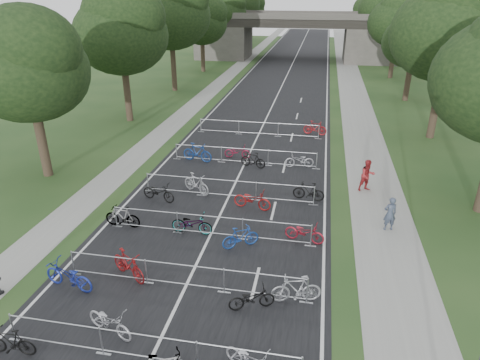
# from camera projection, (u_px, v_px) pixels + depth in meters

# --- Properties ---
(road) EXTENTS (11.00, 140.00, 0.01)m
(road) POSITION_uv_depth(u_px,v_px,m) (286.00, 77.00, 54.68)
(road) COLOR black
(road) RESTS_ON ground
(sidewalk_right) EXTENTS (3.00, 140.00, 0.01)m
(sidewalk_right) POSITION_uv_depth(u_px,v_px,m) (350.00, 79.00, 53.31)
(sidewalk_right) COLOR gray
(sidewalk_right) RESTS_ON ground
(sidewalk_left) EXTENTS (2.00, 140.00, 0.01)m
(sidewalk_left) POSITION_uv_depth(u_px,v_px,m) (229.00, 75.00, 55.95)
(sidewalk_left) COLOR gray
(sidewalk_left) RESTS_ON ground
(lane_markings) EXTENTS (0.12, 140.00, 0.00)m
(lane_markings) POSITION_uv_depth(u_px,v_px,m) (286.00, 77.00, 54.68)
(lane_markings) COLOR silver
(lane_markings) RESTS_ON ground
(overpass_bridge) EXTENTS (31.00, 8.00, 7.05)m
(overpass_bridge) POSITION_uv_depth(u_px,v_px,m) (296.00, 36.00, 66.65)
(overpass_bridge) COLOR #494641
(overpass_bridge) RESTS_ON ground
(tree_left_0) EXTENTS (6.72, 6.72, 10.25)m
(tree_left_0) POSITION_uv_depth(u_px,v_px,m) (28.00, 67.00, 23.45)
(tree_left_0) COLOR #33261C
(tree_left_0) RESTS_ON ground
(tree_left_1) EXTENTS (7.56, 7.56, 11.53)m
(tree_left_1) POSITION_uv_depth(u_px,v_px,m) (121.00, 31.00, 33.86)
(tree_left_1) COLOR #33261C
(tree_left_1) RESTS_ON ground
(tree_right_1) EXTENTS (8.18, 8.18, 12.47)m
(tree_right_1) POSITION_uv_depth(u_px,v_px,m) (452.00, 29.00, 29.43)
(tree_right_1) COLOR #33261C
(tree_right_1) RESTS_ON ground
(tree_left_2) EXTENTS (8.40, 8.40, 12.81)m
(tree_left_2) POSITION_uv_depth(u_px,v_px,m) (171.00, 12.00, 44.26)
(tree_left_2) COLOR #33261C
(tree_left_2) RESTS_ON ground
(tree_right_2) EXTENTS (6.16, 6.16, 9.39)m
(tree_right_2) POSITION_uv_depth(u_px,v_px,m) (416.00, 39.00, 40.98)
(tree_right_2) COLOR #33261C
(tree_right_2) RESTS_ON ground
(tree_left_3) EXTENTS (6.72, 6.72, 10.25)m
(tree_left_3) POSITION_uv_depth(u_px,v_px,m) (202.00, 21.00, 55.67)
(tree_left_3) COLOR #33261C
(tree_left_3) RESTS_ON ground
(tree_right_3) EXTENTS (7.17, 7.17, 10.93)m
(tree_right_3) POSITION_uv_depth(u_px,v_px,m) (399.00, 20.00, 51.31)
(tree_right_3) COLOR #33261C
(tree_right_3) RESTS_ON ground
(tree_left_4) EXTENTS (7.56, 7.56, 11.53)m
(tree_left_4) POSITION_uv_depth(u_px,v_px,m) (223.00, 10.00, 66.08)
(tree_left_4) COLOR #33261C
(tree_left_4) RESTS_ON ground
(tree_right_4) EXTENTS (8.18, 8.18, 12.47)m
(tree_right_4) POSITION_uv_depth(u_px,v_px,m) (388.00, 7.00, 61.65)
(tree_right_4) COLOR #33261C
(tree_right_4) RESTS_ON ground
(tree_left_5) EXTENTS (8.40, 8.40, 12.81)m
(tree_left_5) POSITION_uv_depth(u_px,v_px,m) (238.00, 2.00, 76.48)
(tree_left_5) COLOR #33261C
(tree_left_5) RESTS_ON ground
(tree_right_5) EXTENTS (6.16, 6.16, 9.39)m
(tree_right_5) POSITION_uv_depth(u_px,v_px,m) (378.00, 16.00, 73.20)
(tree_right_5) COLOR #33261C
(tree_right_5) RESTS_ON ground
(tree_left_6) EXTENTS (6.72, 6.72, 10.25)m
(tree_left_6) POSITION_uv_depth(u_px,v_px,m) (249.00, 9.00, 87.90)
(tree_left_6) COLOR #33261C
(tree_left_6) RESTS_ON ground
(tree_right_6) EXTENTS (7.17, 7.17, 10.93)m
(tree_right_6) POSITION_uv_depth(u_px,v_px,m) (372.00, 7.00, 83.54)
(tree_right_6) COLOR #33261C
(tree_right_6) RESTS_ON ground
(barrier_row_1) EXTENTS (9.70, 0.08, 1.10)m
(barrier_row_1) POSITION_uv_depth(u_px,v_px,m) (148.00, 348.00, 12.92)
(barrier_row_1) COLOR #ACAFB5
(barrier_row_1) RESTS_ON ground
(barrier_row_2) EXTENTS (9.70, 0.08, 1.10)m
(barrier_row_2) POSITION_uv_depth(u_px,v_px,m) (184.00, 276.00, 16.14)
(barrier_row_2) COLOR #ACAFB5
(barrier_row_2) RESTS_ON ground
(barrier_row_3) EXTENTS (9.70, 0.08, 1.10)m
(barrier_row_3) POSITION_uv_depth(u_px,v_px,m) (210.00, 226.00, 19.54)
(barrier_row_3) COLOR #ACAFB5
(barrier_row_3) RESTS_ON ground
(barrier_row_4) EXTENTS (9.70, 0.08, 1.10)m
(barrier_row_4) POSITION_uv_depth(u_px,v_px,m) (228.00, 189.00, 23.12)
(barrier_row_4) COLOR #ACAFB5
(barrier_row_4) RESTS_ON ground
(barrier_row_5) EXTENTS (9.70, 0.08, 1.10)m
(barrier_row_5) POSITION_uv_depth(u_px,v_px,m) (245.00, 156.00, 27.60)
(barrier_row_5) COLOR #ACAFB5
(barrier_row_5) RESTS_ON ground
(barrier_row_6) EXTENTS (9.70, 0.08, 1.10)m
(barrier_row_6) POSITION_uv_depth(u_px,v_px,m) (258.00, 129.00, 32.97)
(barrier_row_6) COLOR #ACAFB5
(barrier_row_6) RESTS_ON ground
(bike_4) EXTENTS (1.66, 0.53, 0.99)m
(bike_4) POSITION_uv_depth(u_px,v_px,m) (11.00, 342.00, 13.21)
(bike_4) COLOR black
(bike_4) RESTS_ON ground
(bike_5) EXTENTS (2.01, 1.28, 1.00)m
(bike_5) POSITION_uv_depth(u_px,v_px,m) (110.00, 322.00, 14.01)
(bike_5) COLOR #9F9FA6
(bike_5) RESTS_ON ground
(bike_7) EXTENTS (1.87, 1.30, 0.93)m
(bike_7) POSITION_uv_depth(u_px,v_px,m) (250.00, 360.00, 12.61)
(bike_7) COLOR #A5A5AD
(bike_7) RESTS_ON ground
(bike_8) EXTENTS (2.26, 1.16, 1.13)m
(bike_8) POSITION_uv_depth(u_px,v_px,m) (68.00, 276.00, 16.11)
(bike_8) COLOR navy
(bike_8) RESTS_ON ground
(bike_9) EXTENTS (2.00, 1.51, 1.20)m
(bike_9) POSITION_uv_depth(u_px,v_px,m) (128.00, 265.00, 16.70)
(bike_9) COLOR maroon
(bike_9) RESTS_ON ground
(bike_10) EXTENTS (1.78, 1.18, 0.88)m
(bike_10) POSITION_uv_depth(u_px,v_px,m) (252.00, 298.00, 15.14)
(bike_10) COLOR black
(bike_10) RESTS_ON ground
(bike_11) EXTENTS (1.92, 0.96, 1.11)m
(bike_11) POSITION_uv_depth(u_px,v_px,m) (296.00, 289.00, 15.43)
(bike_11) COLOR #96989D
(bike_11) RESTS_ON ground
(bike_12) EXTENTS (1.81, 0.60, 1.07)m
(bike_12) POSITION_uv_depth(u_px,v_px,m) (122.00, 217.00, 20.34)
(bike_12) COLOR #ACAFB5
(bike_12) RESTS_ON ground
(bike_13) EXTENTS (1.97, 0.72, 1.03)m
(bike_13) POSITION_uv_depth(u_px,v_px,m) (192.00, 224.00, 19.78)
(bike_13) COLOR #ACAFB5
(bike_13) RESTS_ON ground
(bike_14) EXTENTS (1.71, 1.31, 1.03)m
(bike_14) POSITION_uv_depth(u_px,v_px,m) (240.00, 237.00, 18.72)
(bike_14) COLOR #1B4195
(bike_14) RESTS_ON ground
(bike_15) EXTENTS (1.91, 1.01, 0.95)m
(bike_15) POSITION_uv_depth(u_px,v_px,m) (305.00, 232.00, 19.16)
(bike_15) COLOR maroon
(bike_15) RESTS_ON ground
(bike_16) EXTENTS (2.07, 1.16, 1.03)m
(bike_16) POSITION_uv_depth(u_px,v_px,m) (159.00, 192.00, 22.85)
(bike_16) COLOR black
(bike_16) RESTS_ON ground
(bike_17) EXTENTS (1.92, 1.42, 1.15)m
(bike_17) POSITION_uv_depth(u_px,v_px,m) (196.00, 183.00, 23.69)
(bike_17) COLOR #9D9FA5
(bike_17) RESTS_ON ground
(bike_18) EXTENTS (2.10, 1.05, 1.06)m
(bike_18) POSITION_uv_depth(u_px,v_px,m) (252.00, 200.00, 22.00)
(bike_18) COLOR maroon
(bike_18) RESTS_ON ground
(bike_19) EXTENTS (1.76, 0.71, 1.03)m
(bike_19) POSITION_uv_depth(u_px,v_px,m) (309.00, 191.00, 22.92)
(bike_19) COLOR black
(bike_19) RESTS_ON ground
(bike_20) EXTENTS (2.14, 0.96, 1.24)m
(bike_20) POSITION_uv_depth(u_px,v_px,m) (197.00, 152.00, 28.00)
(bike_20) COLOR navy
(bike_20) RESTS_ON ground
(bike_21) EXTENTS (1.78, 0.67, 0.92)m
(bike_21) POSITION_uv_depth(u_px,v_px,m) (237.00, 152.00, 28.60)
(bike_21) COLOR maroon
(bike_21) RESTS_ON ground
(bike_22) EXTENTS (1.76, 0.92, 1.02)m
(bike_22) POSITION_uv_depth(u_px,v_px,m) (253.00, 160.00, 27.11)
(bike_22) COLOR black
(bike_22) RESTS_ON ground
(bike_23) EXTENTS (1.90, 0.91, 0.96)m
(bike_23) POSITION_uv_depth(u_px,v_px,m) (299.00, 160.00, 27.12)
(bike_23) COLOR #9B9BA2
(bike_23) RESTS_ON ground
(bike_27) EXTENTS (1.88, 0.80, 1.09)m
(bike_27) POSITION_uv_depth(u_px,v_px,m) (315.00, 128.00, 33.12)
(bike_27) COLOR maroon
(bike_27) RESTS_ON ground
(pedestrian_a) EXTENTS (0.70, 0.56, 1.69)m
(pedestrian_a) POSITION_uv_depth(u_px,v_px,m) (390.00, 214.00, 19.95)
(pedestrian_a) COLOR #384255
(pedestrian_a) RESTS_ON ground
(pedestrian_b) EXTENTS (1.10, 1.00, 1.83)m
(pedestrian_b) POSITION_uv_depth(u_px,v_px,m) (367.00, 176.00, 23.83)
(pedestrian_b) COLOR maroon
(pedestrian_b) RESTS_ON ground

